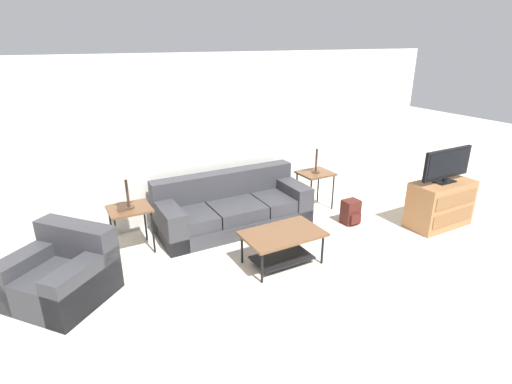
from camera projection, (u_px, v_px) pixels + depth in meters
ground_plane at (373, 344)px, 3.90m from camera, size 24.00×24.00×0.00m
wall_back at (217, 138)px, 6.40m from camera, size 8.76×0.06×2.60m
couch at (233, 208)px, 6.26m from camera, size 2.37×0.98×0.82m
armchair at (62, 275)px, 4.52m from camera, size 1.35×1.36×0.80m
coffee_table at (282, 241)px, 5.18m from camera, size 1.03×0.65×0.45m
side_table_left at (130, 213)px, 5.41m from camera, size 0.55×0.49×0.65m
side_table_right at (315, 176)px, 6.84m from camera, size 0.55×0.49×0.65m
table_lamp_left at (124, 169)px, 5.19m from camera, size 0.29×0.29×0.68m
table_lamp_right at (317, 141)px, 6.61m from camera, size 0.29×0.29×0.68m
tv_console at (440, 204)px, 6.25m from camera, size 1.03×0.51×0.73m
television at (447, 165)px, 6.01m from camera, size 0.98×0.20×0.52m
backpack at (351, 212)px, 6.38m from camera, size 0.26×0.29×0.39m
picture_frame at (121, 207)px, 5.26m from camera, size 0.10×0.04×0.13m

